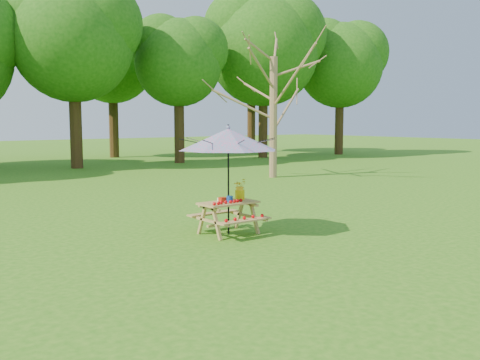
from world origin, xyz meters
TOP-DOWN VIEW (x-y plane):
  - ground at (0.00, 0.00)m, footprint 120.00×120.00m
  - bare_tree at (10.52, 11.96)m, footprint 6.25×6.25m
  - picnic_table at (2.51, 4.25)m, footprint 1.20×1.32m
  - patio_umbrella at (2.51, 4.26)m, footprint 2.62×2.62m
  - produce_bins at (2.45, 4.28)m, footprint 0.24×0.35m
  - tomatoes_row at (2.36, 4.08)m, footprint 0.77×0.13m
  - flower_bucket at (2.90, 4.38)m, footprint 0.33×0.30m

SIDE VIEW (x-z plane):
  - ground at x=0.00m, z-range 0.00..0.00m
  - picnic_table at x=2.51m, z-range -0.01..0.66m
  - tomatoes_row at x=2.36m, z-range 0.67..0.74m
  - produce_bins at x=2.45m, z-range 0.66..0.79m
  - flower_bucket at x=2.90m, z-range 0.68..1.13m
  - patio_umbrella at x=2.51m, z-range 0.82..3.07m
  - bare_tree at x=10.52m, z-range 1.21..12.51m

